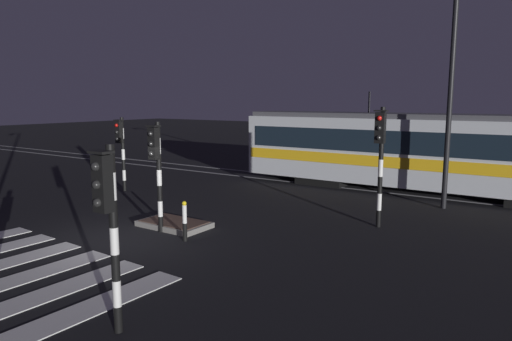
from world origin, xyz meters
TOP-DOWN VIEW (x-y plane):
  - ground_plane at (0.00, 0.00)m, footprint 120.00×120.00m
  - rail_near at (0.00, 10.50)m, footprint 80.00×0.12m
  - rail_far at (0.00, 11.94)m, footprint 80.00×0.12m
  - crosswalk_zebra at (0.00, -2.90)m, footprint 6.95×4.14m
  - traffic_island at (0.45, 1.85)m, footprint 2.13×1.22m
  - traffic_light_corner_near_right at (4.17, -3.44)m, footprint 0.36×0.42m
  - traffic_light_corner_far_left at (-5.24, 4.69)m, footprint 0.36×0.42m
  - traffic_light_corner_far_right at (5.57, 5.19)m, footprint 0.36×0.42m
  - traffic_light_median_centre at (0.50, 1.15)m, footprint 0.36×0.42m
  - street_lamp_trackside_right at (6.67, 8.69)m, footprint 0.44×1.21m
  - tram at (5.28, 11.22)m, footprint 15.62×2.58m
  - bollard_island_edge at (1.69, 0.97)m, footprint 0.12×0.12m

SIDE VIEW (x-z plane):
  - ground_plane at x=0.00m, z-range 0.00..0.00m
  - crosswalk_zebra at x=0.00m, z-range 0.00..0.02m
  - rail_near at x=0.00m, z-range 0.00..0.03m
  - rail_far at x=0.00m, z-range 0.00..0.03m
  - traffic_island at x=0.45m, z-range 0.00..0.18m
  - bollard_island_edge at x=1.69m, z-range 0.00..1.11m
  - tram at x=5.28m, z-range -0.33..3.82m
  - traffic_light_corner_far_left at x=-5.24m, z-range 0.49..3.58m
  - traffic_light_corner_near_right at x=4.17m, z-range 0.50..3.62m
  - traffic_light_median_centre at x=0.50m, z-range 0.51..3.70m
  - traffic_light_corner_far_right at x=5.57m, z-range 0.57..4.17m
  - street_lamp_trackside_right at x=6.67m, z-range 0.98..8.64m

